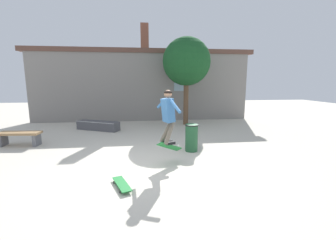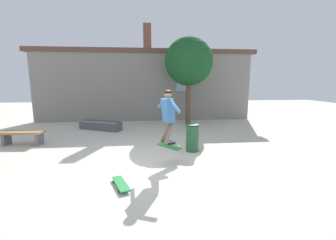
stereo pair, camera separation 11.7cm
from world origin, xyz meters
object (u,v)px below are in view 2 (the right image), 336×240
Objects in this scene: skateboard_resting at (121,183)px; skateboard_flipping at (170,147)px; tree_right at (189,62)px; park_bench at (23,135)px; skater at (168,112)px; trash_bin at (192,137)px; skate_ledge at (101,125)px.

skateboard_flipping is at bearing 115.86° from skateboard_resting.
park_bench is (-6.66, -3.24, -2.89)m from tree_right.
skater reaches higher than skateboard_flipping.
skater reaches higher than park_bench.
skateboard_flipping is (-0.86, -1.06, 0.02)m from trash_bin.
skateboard_resting is (-2.07, -2.33, -0.40)m from trash_bin.
park_bench is at bearing 132.69° from skater.
trash_bin is at bearing 18.95° from skateboard_flipping.
tree_right is 3.08× the size of park_bench.
skateboard_resting is at bearing -48.72° from skate_ledge.
trash_bin is (-0.74, -4.59, -2.77)m from tree_right.
tree_right is 8.12m from skateboard_resting.
skater is (-1.65, -5.73, -1.78)m from tree_right.
tree_right is 5.02× the size of trash_bin.
skateboard_resting is at bearing -131.63° from trash_bin.
trash_bin reaches higher than skate_ledge.
tree_right is 7.95m from park_bench.
trash_bin is (5.93, -1.36, 0.12)m from park_bench.
trash_bin is 1.20× the size of skateboard_flipping.
skate_ledge is 1.45× the size of skater.
skater is (2.73, -4.85, 1.25)m from skate_ledge.
trash_bin is 1.36m from skateboard_flipping.
skater is at bearing -128.70° from trash_bin.
tree_right is at bearing 137.37° from skateboard_resting.
tree_right is 5.42m from trash_bin.
park_bench is 3.29m from skate_ledge.
skateboard_resting is at bearing -112.06° from tree_right.
tree_right reaches higher than skater.
tree_right is 2.13× the size of skate_ledge.
skateboard_flipping is at bearing 36.34° from skater.
skate_ledge is 5.53m from skateboard_flipping.
skater is 1.73× the size of skateboard_resting.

